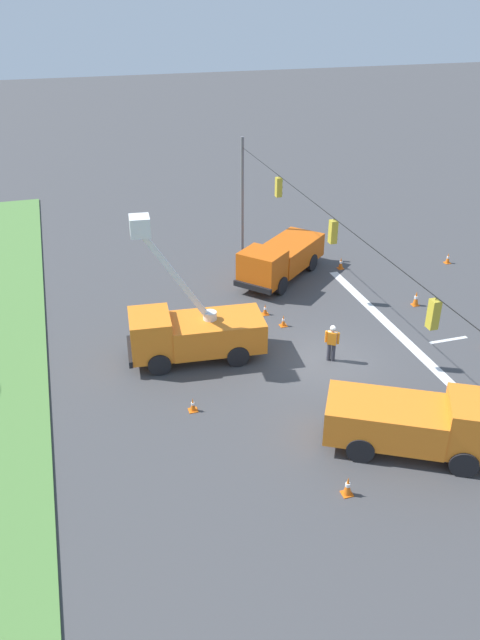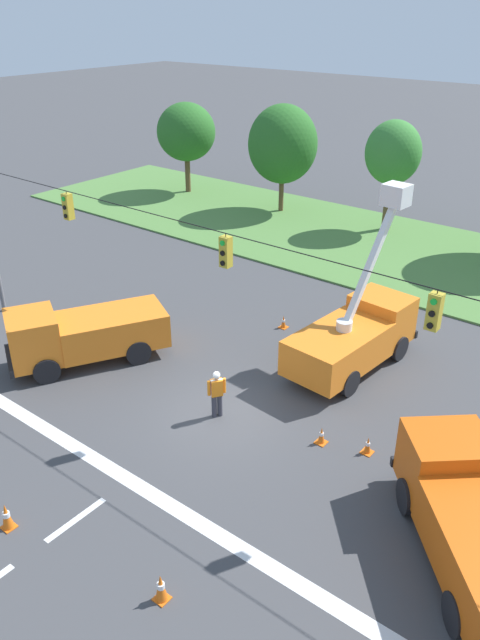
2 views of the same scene
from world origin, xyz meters
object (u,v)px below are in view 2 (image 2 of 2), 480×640
Objects in this scene: tree_west at (283,144)px; traffic_cone_foreground_left at (283,322)px; utility_truck_support_near at (84,333)px; tree_centre at (393,153)px; utility_truck_support_far at (473,523)px; utility_truck_bucket_lift at (355,333)px; traffic_cone_near_bucket at (321,436)px; traffic_cone_mid_left at (161,587)px; traffic_cone_centre_line at (6,516)px; traffic_cone_lane_edge_b at (123,314)px; traffic_cone_mid_right at (368,446)px; tree_far_west at (186,132)px; road_worker at (217,391)px.

traffic_cone_foreground_left is at bearing -54.83° from tree_west.
tree_centre is at bearing 84.24° from utility_truck_support_near.
tree_centre is 25.97m from utility_truck_support_far.
traffic_cone_near_bucket is at bearing -72.18° from utility_truck_bucket_lift.
traffic_cone_centre_line is at bearing -169.20° from traffic_cone_mid_left.
utility_truck_support_far is (13.23, -22.08, -3.52)m from tree_centre.
utility_truck_support_far is 7.85× the size of traffic_cone_centre_line.
utility_truck_support_near is 8.84× the size of traffic_cone_lane_edge_b.
traffic_cone_mid_right is at bearing -64.99° from tree_centre.
utility_truck_support_near is 10.16m from traffic_cone_near_bucket.
traffic_cone_mid_left reaches higher than traffic_cone_mid_right.
traffic_cone_mid_left is at bearing -89.11° from traffic_cone_near_bucket.
traffic_cone_near_bucket is 0.82× the size of traffic_cone_lane_edge_b.
road_worker is at bearing -45.67° from tree_far_west.
tree_centre is at bearing 78.97° from traffic_cone_lane_edge_b.
tree_west is at bearing 101.91° from traffic_cone_lane_edge_b.
utility_truck_support_near is 1.00× the size of utility_truck_support_far.
tree_far_west is 8.10m from tree_west.
utility_truck_support_far is at bearing -1.68° from utility_truck_support_near.
traffic_cone_foreground_left is 14.38m from traffic_cone_mid_left.
tree_far_west is 0.96× the size of tree_centre.
tree_centre is 15.36m from traffic_cone_foreground_left.
tree_centre is 22.02m from utility_truck_support_near.
tree_far_west reaches higher than utility_truck_support_near.
utility_truck_support_far is 5.73m from traffic_cone_near_bucket.
traffic_cone_foreground_left is (2.37, -14.51, -4.47)m from tree_centre.
tree_centre is 22.24m from traffic_cone_near_bucket.
traffic_cone_centre_line is (0.73, -14.17, 0.13)m from traffic_cone_foreground_left.
tree_west is 11.95× the size of traffic_cone_foreground_left.
utility_truck_bucket_lift is at bearing -12.79° from traffic_cone_foreground_left.
traffic_cone_foreground_left is 0.73× the size of traffic_cone_mid_left.
tree_west reaches higher than traffic_cone_foreground_left.
tree_far_west reaches higher than traffic_cone_lane_edge_b.
traffic_cone_lane_edge_b is (-9.85, -2.98, -1.04)m from utility_truck_bucket_lift.
road_worker is (-8.97, 0.81, -0.22)m from utility_truck_support_far.
traffic_cone_foreground_left and traffic_cone_mid_right have the same top height.
traffic_cone_lane_edge_b is at bearing -146.96° from traffic_cone_foreground_left.
utility_truck_support_near is 3.64m from traffic_cone_lane_edge_b.
traffic_cone_lane_edge_b is at bearing 140.94° from traffic_cone_mid_left.
traffic_cone_centre_line is at bearing -119.67° from traffic_cone_near_bucket.
traffic_cone_lane_edge_b is (-12.84, 1.47, 0.08)m from traffic_cone_mid_right.
tree_far_west is 22.59m from traffic_cone_foreground_left.
tree_centre is at bearing 99.27° from traffic_cone_foreground_left.
road_worker is 3.02× the size of traffic_cone_mid_right.
utility_truck_support_far is 12.12m from traffic_cone_centre_line.
road_worker is 2.43× the size of traffic_cone_lane_edge_b.
utility_truck_bucket_lift is 11.61× the size of traffic_cone_foreground_left.
tree_centre reaches higher than traffic_cone_lane_edge_b.
traffic_cone_mid_right is at bearing -37.79° from traffic_cone_foreground_left.
tree_west is at bearing 2.48° from tree_far_west.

